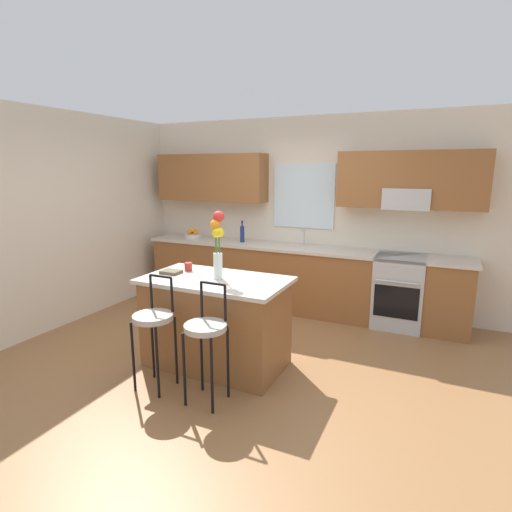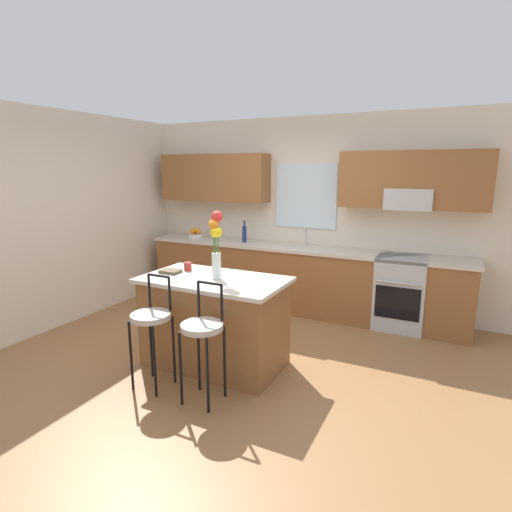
# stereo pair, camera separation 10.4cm
# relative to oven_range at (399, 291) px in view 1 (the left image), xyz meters

# --- Properties ---
(ground_plane) EXTENTS (14.00, 14.00, 0.00)m
(ground_plane) POSITION_rel_oven_range_xyz_m (-1.41, -1.68, -0.46)
(ground_plane) COLOR olive
(wall_left) EXTENTS (0.12, 4.60, 2.70)m
(wall_left) POSITION_rel_oven_range_xyz_m (-3.97, -1.38, 0.89)
(wall_left) COLOR beige
(wall_left) RESTS_ON ground
(back_wall_assembly) EXTENTS (5.60, 0.50, 2.70)m
(back_wall_assembly) POSITION_rel_oven_range_xyz_m (-1.38, 0.31, 1.05)
(back_wall_assembly) COLOR beige
(back_wall_assembly) RESTS_ON ground
(counter_run) EXTENTS (4.56, 0.64, 0.92)m
(counter_run) POSITION_rel_oven_range_xyz_m (-1.41, 0.02, 0.01)
(counter_run) COLOR brown
(counter_run) RESTS_ON ground
(sink_faucet) EXTENTS (0.02, 0.13, 0.23)m
(sink_faucet) POSITION_rel_oven_range_xyz_m (-1.34, 0.17, 0.60)
(sink_faucet) COLOR #B7BABC
(sink_faucet) RESTS_ON counter_run
(oven_range) EXTENTS (0.60, 0.64, 0.92)m
(oven_range) POSITION_rel_oven_range_xyz_m (0.00, 0.00, 0.00)
(oven_range) COLOR #B7BABC
(oven_range) RESTS_ON ground
(kitchen_island) EXTENTS (1.44, 0.82, 0.92)m
(kitchen_island) POSITION_rel_oven_range_xyz_m (-1.56, -1.92, 0.00)
(kitchen_island) COLOR brown
(kitchen_island) RESTS_ON ground
(bar_stool_near) EXTENTS (0.36, 0.36, 1.04)m
(bar_stool_near) POSITION_rel_oven_range_xyz_m (-1.84, -2.54, 0.18)
(bar_stool_near) COLOR black
(bar_stool_near) RESTS_ON ground
(bar_stool_middle) EXTENTS (0.36, 0.36, 1.04)m
(bar_stool_middle) POSITION_rel_oven_range_xyz_m (-1.29, -2.54, 0.18)
(bar_stool_middle) COLOR black
(bar_stool_middle) RESTS_ON ground
(flower_vase) EXTENTS (0.14, 0.15, 0.67)m
(flower_vase) POSITION_rel_oven_range_xyz_m (-1.53, -1.92, 0.85)
(flower_vase) COLOR silver
(flower_vase) RESTS_ON kitchen_island
(mug_ceramic) EXTENTS (0.08, 0.08, 0.09)m
(mug_ceramic) POSITION_rel_oven_range_xyz_m (-1.97, -1.78, 0.51)
(mug_ceramic) COLOR #A52D28
(mug_ceramic) RESTS_ON kitchen_island
(cookbook) EXTENTS (0.20, 0.15, 0.03)m
(cookbook) POSITION_rel_oven_range_xyz_m (-2.08, -1.94, 0.48)
(cookbook) COLOR brown
(cookbook) RESTS_ON kitchen_island
(fruit_bowl_oranges) EXTENTS (0.24, 0.24, 0.16)m
(fruit_bowl_oranges) POSITION_rel_oven_range_xyz_m (-3.12, 0.03, 0.52)
(fruit_bowl_oranges) COLOR silver
(fruit_bowl_oranges) RESTS_ON counter_run
(bottle_olive_oil) EXTENTS (0.06, 0.06, 0.32)m
(bottle_olive_oil) POSITION_rel_oven_range_xyz_m (-2.25, 0.02, 0.59)
(bottle_olive_oil) COLOR navy
(bottle_olive_oil) RESTS_ON counter_run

